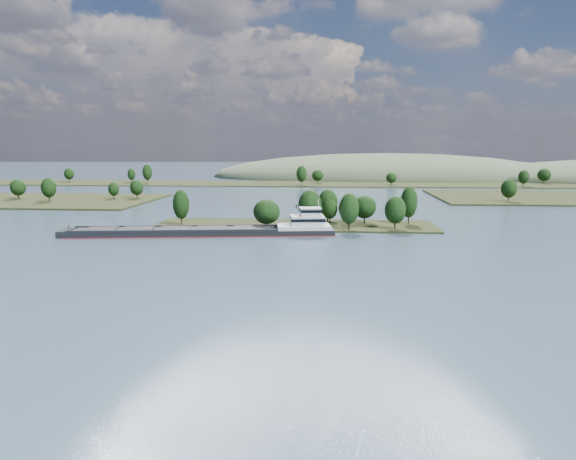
{
  "coord_description": "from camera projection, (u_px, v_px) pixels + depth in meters",
  "views": [
    {
      "loc": [
        14.33,
        -19.35,
        28.54
      ],
      "look_at": [
        1.73,
        130.0,
        6.0
      ],
      "focal_mm": 35.0,
      "sensor_mm": 36.0,
      "label": 1
    }
  ],
  "objects": [
    {
      "name": "tree_island",
      "position": [
        313.0,
        215.0,
        199.02
      ],
      "size": [
        100.0,
        31.44,
        14.88
      ],
      "color": "black",
      "rests_on": "ground"
    },
    {
      "name": "ground",
      "position": [
        278.0,
        259.0,
        142.75
      ],
      "size": [
        1800.0,
        1800.0,
        0.0
      ],
      "primitive_type": "plane",
      "color": "#385061",
      "rests_on": "ground"
    },
    {
      "name": "hill_west",
      "position": [
        385.0,
        177.0,
        512.2
      ],
      "size": [
        320.0,
        160.0,
        44.0
      ],
      "primitive_type": "ellipsoid",
      "color": "#435137",
      "rests_on": "ground"
    },
    {
      "name": "cargo_barge",
      "position": [
        218.0,
        230.0,
        181.73
      ],
      "size": [
        88.23,
        22.94,
        11.85
      ],
      "color": "black",
      "rests_on": "ground"
    },
    {
      "name": "back_shoreline",
      "position": [
        328.0,
        184.0,
        417.46
      ],
      "size": [
        900.0,
        60.0,
        15.41
      ],
      "color": "black",
      "rests_on": "ground"
    }
  ]
}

